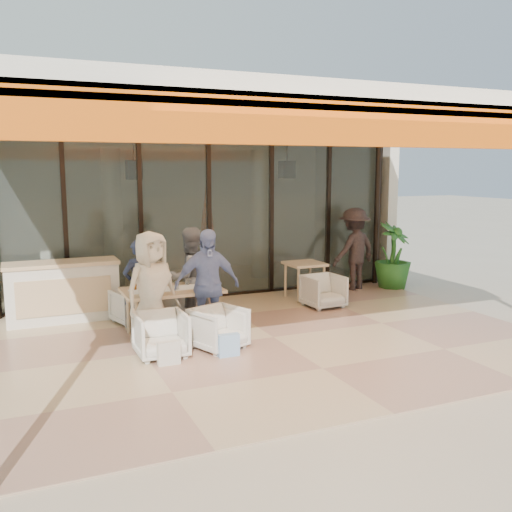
# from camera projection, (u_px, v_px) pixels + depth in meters

# --- Properties ---
(ground) EXTENTS (70.00, 70.00, 0.00)m
(ground) POSITION_uv_depth(u_px,v_px,m) (273.00, 339.00, 8.73)
(ground) COLOR #C6B293
(ground) RESTS_ON ground
(terrace_floor) EXTENTS (8.00, 6.00, 0.01)m
(terrace_floor) POSITION_uv_depth(u_px,v_px,m) (273.00, 338.00, 8.73)
(terrace_floor) COLOR tan
(terrace_floor) RESTS_ON ground
(terrace_structure) EXTENTS (8.00, 6.00, 3.40)m
(terrace_structure) POSITION_uv_depth(u_px,v_px,m) (282.00, 120.00, 7.99)
(terrace_structure) COLOR silver
(terrace_structure) RESTS_ON ground
(glass_storefront) EXTENTS (8.08, 0.10, 3.20)m
(glass_storefront) POSITION_uv_depth(u_px,v_px,m) (209.00, 219.00, 11.21)
(glass_storefront) COLOR #9EADA3
(glass_storefront) RESTS_ON ground
(interior_block) EXTENTS (9.05, 3.62, 3.52)m
(interior_block) POSITION_uv_depth(u_px,v_px,m) (177.00, 184.00, 13.21)
(interior_block) COLOR silver
(interior_block) RESTS_ON ground
(host_counter) EXTENTS (1.85, 0.65, 1.04)m
(host_counter) POSITION_uv_depth(u_px,v_px,m) (63.00, 291.00, 9.61)
(host_counter) COLOR silver
(host_counter) RESTS_ON ground
(dining_table) EXTENTS (1.50, 0.90, 0.93)m
(dining_table) POSITION_uv_depth(u_px,v_px,m) (171.00, 292.00, 8.81)
(dining_table) COLOR #DFBB88
(dining_table) RESTS_ON ground
(chair_far_left) EXTENTS (0.76, 0.73, 0.64)m
(chair_far_left) POSITION_uv_depth(u_px,v_px,m) (133.00, 305.00, 9.56)
(chair_far_left) COLOR silver
(chair_far_left) RESTS_ON ground
(chair_far_right) EXTENTS (0.70, 0.68, 0.59)m
(chair_far_right) POSITION_uv_depth(u_px,v_px,m) (182.00, 301.00, 9.89)
(chair_far_right) COLOR silver
(chair_far_right) RESTS_ON ground
(chair_near_left) EXTENTS (0.68, 0.64, 0.70)m
(chair_near_left) POSITION_uv_depth(u_px,v_px,m) (161.00, 333.00, 7.83)
(chair_near_left) COLOR silver
(chair_near_left) RESTS_ON ground
(chair_near_right) EXTENTS (0.84, 0.82, 0.68)m
(chair_near_right) POSITION_uv_depth(u_px,v_px,m) (219.00, 327.00, 8.16)
(chair_near_right) COLOR silver
(chair_near_right) RESTS_ON ground
(diner_navy) EXTENTS (0.63, 0.51, 1.48)m
(diner_navy) POSITION_uv_depth(u_px,v_px,m) (139.00, 286.00, 9.04)
(diner_navy) COLOR #1B253D
(diner_navy) RESTS_ON ground
(diner_grey) EXTENTS (0.92, 0.79, 1.64)m
(diner_grey) POSITION_uv_depth(u_px,v_px,m) (190.00, 277.00, 9.36)
(diner_grey) COLOR slate
(diner_grey) RESTS_ON ground
(diner_cream) EXTENTS (0.97, 0.79, 1.70)m
(diner_cream) POSITION_uv_depth(u_px,v_px,m) (152.00, 290.00, 8.21)
(diner_cream) COLOR beige
(diner_cream) RESTS_ON ground
(diner_periwinkle) EXTENTS (1.01, 0.46, 1.70)m
(diner_periwinkle) POSITION_uv_depth(u_px,v_px,m) (207.00, 285.00, 8.54)
(diner_periwinkle) COLOR #7281BE
(diner_periwinkle) RESTS_ON ground
(tote_bag_cream) EXTENTS (0.30, 0.10, 0.34)m
(tote_bag_cream) POSITION_uv_depth(u_px,v_px,m) (169.00, 354.00, 7.49)
(tote_bag_cream) COLOR silver
(tote_bag_cream) RESTS_ON ground
(tote_bag_blue) EXTENTS (0.30, 0.10, 0.34)m
(tote_bag_blue) POSITION_uv_depth(u_px,v_px,m) (229.00, 346.00, 7.82)
(tote_bag_blue) COLOR #99BFD8
(tote_bag_blue) RESTS_ON ground
(side_table) EXTENTS (0.70, 0.70, 0.74)m
(side_table) POSITION_uv_depth(u_px,v_px,m) (305.00, 268.00, 11.24)
(side_table) COLOR #DFBB88
(side_table) RESTS_ON ground
(side_chair) EXTENTS (0.71, 0.67, 0.69)m
(side_chair) POSITION_uv_depth(u_px,v_px,m) (323.00, 290.00, 10.60)
(side_chair) COLOR silver
(side_chair) RESTS_ON ground
(standing_woman) EXTENTS (1.27, 0.93, 1.76)m
(standing_woman) POSITION_uv_depth(u_px,v_px,m) (354.00, 249.00, 12.08)
(standing_woman) COLOR black
(standing_woman) RESTS_ON ground
(potted_palm) EXTENTS (1.10, 1.10, 1.43)m
(potted_palm) POSITION_uv_depth(u_px,v_px,m) (393.00, 256.00, 12.27)
(potted_palm) COLOR #1E5919
(potted_palm) RESTS_ON ground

